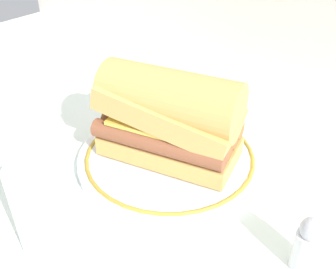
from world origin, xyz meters
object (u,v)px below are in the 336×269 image
(sausage_sandwich, at_px, (168,115))
(salt_shaker, at_px, (308,244))
(plate, at_px, (168,156))
(drinking_glass, at_px, (44,215))

(sausage_sandwich, height_order, salt_shaker, sausage_sandwich)
(plate, xyz_separation_m, salt_shaker, (0.22, -0.05, 0.03))
(sausage_sandwich, bearing_deg, drinking_glass, -105.13)
(plate, distance_m, sausage_sandwich, 0.07)
(plate, height_order, salt_shaker, salt_shaker)
(salt_shaker, bearing_deg, drinking_glass, -146.84)
(sausage_sandwich, distance_m, salt_shaker, 0.23)
(drinking_glass, bearing_deg, sausage_sandwich, 88.54)
(drinking_glass, bearing_deg, salt_shaker, 33.16)
(plate, xyz_separation_m, drinking_glass, (-0.01, -0.20, 0.04))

